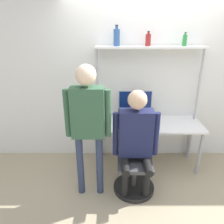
% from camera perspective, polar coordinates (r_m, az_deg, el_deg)
% --- Properties ---
extents(ground_plane, '(12.00, 12.00, 0.00)m').
position_cam_1_polar(ground_plane, '(3.50, 9.19, -16.25)').
color(ground_plane, tan).
extents(wall_back, '(8.00, 0.06, 2.70)m').
position_cam_1_polar(wall_back, '(3.51, 8.87, 8.60)').
color(wall_back, white).
rests_on(wall_back, ground_plane).
extents(desk, '(1.65, 0.62, 0.74)m').
position_cam_1_polar(desk, '(3.43, 9.02, -4.17)').
color(desk, white).
rests_on(desk, ground_plane).
extents(shelf_unit, '(1.57, 0.28, 1.86)m').
position_cam_1_polar(shelf_unit, '(3.29, 9.56, 11.55)').
color(shelf_unit, white).
rests_on(shelf_unit, ground_plane).
extents(monitor, '(0.52, 0.22, 0.47)m').
position_cam_1_polar(monitor, '(3.42, 5.89, 2.01)').
color(monitor, '#B7B7BC').
rests_on(monitor, desk).
extents(laptop, '(0.34, 0.23, 0.23)m').
position_cam_1_polar(laptop, '(3.30, 4.42, -2.17)').
color(laptop, '#333338').
rests_on(laptop, desk).
extents(cell_phone, '(0.07, 0.15, 0.01)m').
position_cam_1_polar(cell_phone, '(3.36, 8.74, -3.06)').
color(cell_phone, black).
rests_on(cell_phone, desk).
extents(office_chair, '(0.56, 0.56, 0.92)m').
position_cam_1_polar(office_chair, '(3.12, 5.67, -14.96)').
color(office_chair, black).
rests_on(office_chair, ground_plane).
extents(person_seated, '(0.59, 0.48, 1.43)m').
position_cam_1_polar(person_seated, '(2.78, 6.17, -6.13)').
color(person_seated, black).
rests_on(person_seated, ground_plane).
extents(person_standing, '(0.56, 0.24, 1.75)m').
position_cam_1_polar(person_standing, '(2.61, -6.51, -1.27)').
color(person_standing, '#2D3856').
rests_on(person_standing, ground_plane).
extents(bottle_blue, '(0.09, 0.09, 0.28)m').
position_cam_1_polar(bottle_blue, '(3.20, 1.04, 18.97)').
color(bottle_blue, '#335999').
rests_on(bottle_blue, shelf_unit).
extents(bottle_red, '(0.07, 0.07, 0.20)m').
position_cam_1_polar(bottle_red, '(3.24, 9.25, 18.15)').
color(bottle_red, maroon).
rests_on(bottle_red, shelf_unit).
extents(bottle_green, '(0.06, 0.06, 0.18)m').
position_cam_1_polar(bottle_green, '(3.35, 18.29, 17.40)').
color(bottle_green, '#2D8C3F').
rests_on(bottle_green, shelf_unit).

